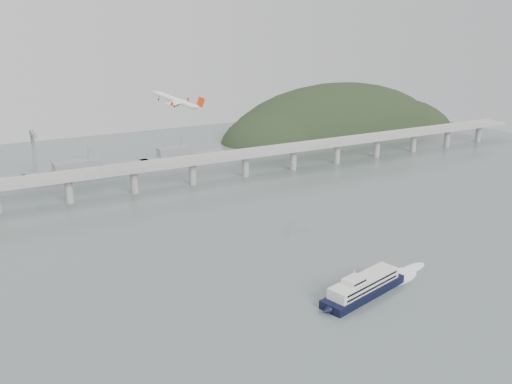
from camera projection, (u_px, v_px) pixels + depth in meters
ground at (308, 286)px, 279.14m from camera, size 900.00×900.00×0.00m
bridge at (168, 167)px, 440.12m from camera, size 800.00×22.00×23.90m
headland at (345, 145)px, 693.89m from camera, size 365.00×155.00×156.00m
ferry at (364, 287)px, 268.90m from camera, size 86.18×30.61×16.49m
airliner at (177, 101)px, 331.29m from camera, size 28.18×27.12×13.26m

